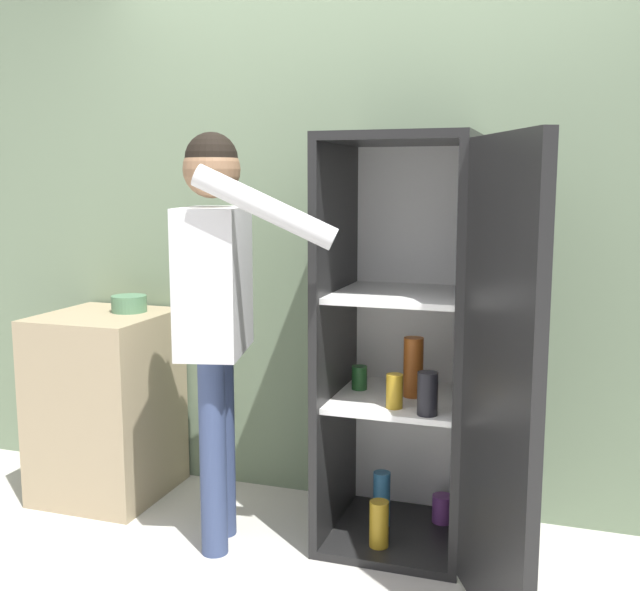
{
  "coord_description": "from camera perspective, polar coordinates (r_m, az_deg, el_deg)",
  "views": [
    {
      "loc": [
        0.88,
        -2.36,
        1.51
      ],
      "look_at": [
        -0.11,
        0.62,
        1.03
      ],
      "focal_mm": 42.0,
      "sensor_mm": 36.0,
      "label": 1
    }
  ],
  "objects": [
    {
      "name": "person",
      "position": [
        3.04,
        -7.89,
        0.59
      ],
      "size": [
        0.73,
        0.55,
        1.71
      ],
      "color": "#384770",
      "rests_on": "ground_plane"
    },
    {
      "name": "counter",
      "position": [
        3.81,
        -15.94,
        -7.98
      ],
      "size": [
        0.56,
        0.59,
        0.89
      ],
      "color": "tan",
      "rests_on": "ground_plane"
    },
    {
      "name": "bowl",
      "position": [
        3.73,
        -14.34,
        -0.61
      ],
      "size": [
        0.17,
        0.17,
        0.08
      ],
      "color": "#517F5B",
      "rests_on": "counter"
    },
    {
      "name": "wall_back",
      "position": [
        3.47,
        3.61,
        4.69
      ],
      "size": [
        7.0,
        0.06,
        2.55
      ],
      "color": "gray",
      "rests_on": "ground_plane"
    },
    {
      "name": "refrigerator",
      "position": [
        3.03,
        7.72,
        -4.38
      ],
      "size": [
        0.9,
        1.15,
        1.7
      ],
      "color": "black",
      "rests_on": "ground_plane"
    }
  ]
}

